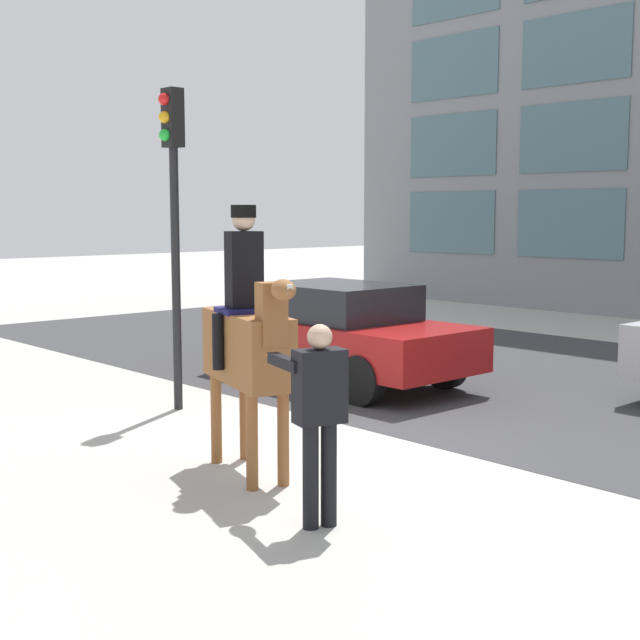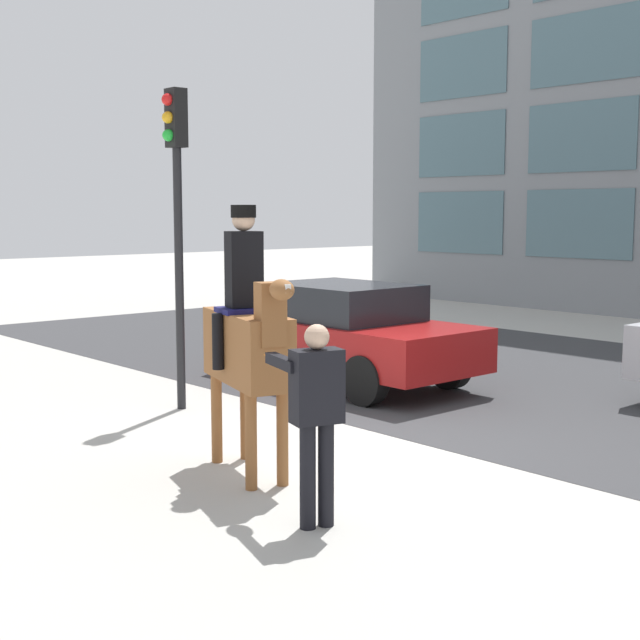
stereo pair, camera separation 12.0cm
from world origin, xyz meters
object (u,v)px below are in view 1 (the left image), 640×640
traffic_light (173,197)px  mounted_horse_lead (249,340)px  pedestrian_bystander (318,409)px  street_car_near_lane (340,332)px

traffic_light → mounted_horse_lead: bearing=-20.4°
mounted_horse_lead → pedestrian_bystander: mounted_horse_lead is taller
pedestrian_bystander → traffic_light: 4.97m
mounted_horse_lead → pedestrian_bystander: bearing=-0.8°
pedestrian_bystander → traffic_light: traffic_light is taller
street_car_near_lane → traffic_light: bearing=-93.0°
mounted_horse_lead → traffic_light: bearing=176.4°
street_car_near_lane → traffic_light: traffic_light is taller
traffic_light → pedestrian_bystander: bearing=-19.4°
mounted_horse_lead → street_car_near_lane: (-2.74, 3.82, -0.55)m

